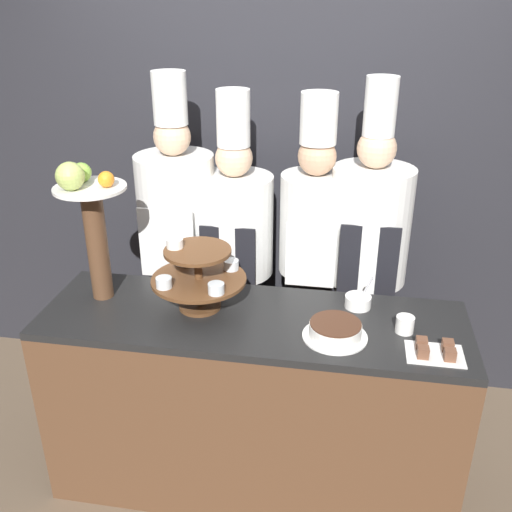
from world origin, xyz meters
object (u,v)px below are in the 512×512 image
at_px(chef_left, 179,240).
at_px(tiered_stand, 198,274).
at_px(fruit_pedestal, 90,215).
at_px(serving_bowl_far, 358,301).
at_px(cake_square_tray, 435,351).
at_px(cup_white, 405,324).
at_px(chef_center_right, 313,252).
at_px(chef_center_left, 235,253).
at_px(cake_round, 335,331).
at_px(chef_right, 367,256).

bearing_deg(chef_left, tiered_stand, -64.92).
xyz_separation_m(fruit_pedestal, serving_bowl_far, (1.19, 0.11, -0.38)).
relative_size(cake_square_tray, chef_left, 0.12).
height_order(cup_white, chef_center_right, chef_center_right).
xyz_separation_m(fruit_pedestal, cup_white, (1.39, -0.07, -0.37)).
bearing_deg(chef_center_left, serving_bowl_far, -33.94).
relative_size(cup_white, chef_left, 0.04).
relative_size(cake_round, cake_square_tray, 1.21).
height_order(tiered_stand, chef_center_right, chef_center_right).
height_order(cup_white, serving_bowl_far, serving_bowl_far).
xyz_separation_m(chef_left, chef_right, (1.01, -0.00, -0.02)).
bearing_deg(cake_square_tray, cup_white, 125.82).
relative_size(tiered_stand, serving_bowl_far, 2.71).
bearing_deg(chef_center_right, tiered_stand, -129.50).
bearing_deg(serving_bowl_far, chef_left, 155.56).
bearing_deg(fruit_pedestal, tiered_stand, -2.17).
bearing_deg(chef_center_left, fruit_pedestal, -134.29).
xyz_separation_m(tiered_stand, chef_left, (-0.26, 0.57, -0.10)).
bearing_deg(chef_right, fruit_pedestal, -156.04).
relative_size(cake_round, cup_white, 3.52).
relative_size(serving_bowl_far, chef_left, 0.08).
relative_size(fruit_pedestal, chef_right, 0.35).
distance_m(cup_white, serving_bowl_far, 0.26).
relative_size(serving_bowl_far, chef_right, 0.08).
height_order(cup_white, chef_right, chef_right).
xyz_separation_m(tiered_stand, chef_center_left, (0.05, 0.57, -0.15)).
distance_m(tiered_stand, fruit_pedestal, 0.54).
xyz_separation_m(chef_center_left, chef_right, (0.70, -0.00, 0.04)).
distance_m(cup_white, chef_right, 0.64).
relative_size(cake_square_tray, serving_bowl_far, 1.44).
distance_m(cake_square_tray, chef_left, 1.49).
height_order(cake_square_tray, chef_center_left, chef_center_left).
distance_m(tiered_stand, chef_center_left, 0.59).
distance_m(fruit_pedestal, chef_left, 0.68).
distance_m(serving_bowl_far, chef_center_left, 0.79).
height_order(cake_round, cake_square_tray, cake_round).
bearing_deg(cup_white, tiered_stand, 176.51).
bearing_deg(serving_bowl_far, cake_round, -108.63).
bearing_deg(cake_square_tray, serving_bowl_far, 132.65).
distance_m(cake_square_tray, serving_bowl_far, 0.45).
bearing_deg(chef_center_right, cup_white, -54.90).
xyz_separation_m(cake_round, chef_center_left, (-0.57, 0.71, -0.02)).
bearing_deg(cup_white, cake_square_tray, -54.18).
distance_m(tiered_stand, chef_center_right, 0.74).
relative_size(cup_white, serving_bowl_far, 0.49).
bearing_deg(tiered_stand, fruit_pedestal, 177.83).
height_order(tiered_stand, chef_center_left, chef_center_left).
bearing_deg(chef_center_right, cake_square_tray, -54.76).
distance_m(chef_center_right, chef_right, 0.28).
bearing_deg(cup_white, chef_left, 152.00).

